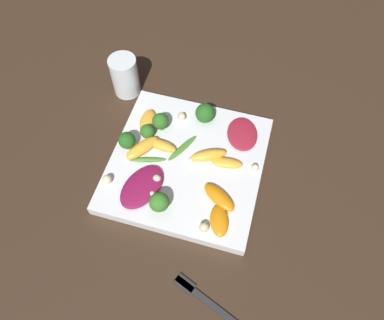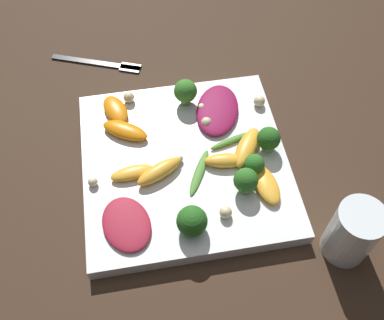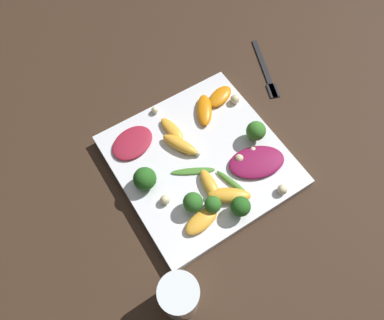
% 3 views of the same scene
% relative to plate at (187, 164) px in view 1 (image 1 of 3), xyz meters
% --- Properties ---
extents(ground_plane, '(2.40, 2.40, 0.00)m').
position_rel_plate_xyz_m(ground_plane, '(0.00, 0.00, -0.01)').
color(ground_plane, '#382619').
extents(plate, '(0.31, 0.31, 0.02)m').
position_rel_plate_xyz_m(plate, '(0.00, 0.00, 0.00)').
color(plate, white).
rests_on(plate, ground_plane).
extents(drinking_glass, '(0.06, 0.06, 0.10)m').
position_rel_plate_xyz_m(drinking_glass, '(-0.19, 0.17, 0.04)').
color(drinking_glass, white).
rests_on(drinking_glass, ground_plane).
extents(fork, '(0.16, 0.07, 0.01)m').
position_rel_plate_xyz_m(fork, '(0.11, -0.25, -0.01)').
color(fork, '#262628').
rests_on(fork, ground_plane).
extents(radicchio_leaf_0, '(0.10, 0.12, 0.01)m').
position_rel_plate_xyz_m(radicchio_leaf_0, '(-0.07, -0.08, 0.02)').
color(radicchio_leaf_0, maroon).
rests_on(radicchio_leaf_0, plate).
extents(radicchio_leaf_1, '(0.08, 0.10, 0.01)m').
position_rel_plate_xyz_m(radicchio_leaf_1, '(0.10, 0.09, 0.02)').
color(radicchio_leaf_1, maroon).
rests_on(radicchio_leaf_1, plate).
extents(orange_segment_0, '(0.05, 0.07, 0.01)m').
position_rel_plate_xyz_m(orange_segment_0, '(0.10, -0.11, 0.02)').
color(orange_segment_0, orange).
rests_on(orange_segment_0, plate).
extents(orange_segment_1, '(0.08, 0.06, 0.02)m').
position_rel_plate_xyz_m(orange_segment_1, '(0.08, -0.06, 0.02)').
color(orange_segment_1, orange).
rests_on(orange_segment_1, plate).
extents(orange_segment_2, '(0.07, 0.08, 0.02)m').
position_rel_plate_xyz_m(orange_segment_2, '(-0.09, -0.00, 0.02)').
color(orange_segment_2, '#FCAD33').
rests_on(orange_segment_2, plate).
extents(orange_segment_3, '(0.07, 0.03, 0.02)m').
position_rel_plate_xyz_m(orange_segment_3, '(-0.06, 0.02, 0.02)').
color(orange_segment_3, '#FCAD33').
rests_on(orange_segment_3, plate).
extents(orange_segment_4, '(0.04, 0.07, 0.02)m').
position_rel_plate_xyz_m(orange_segment_4, '(-0.11, 0.07, 0.02)').
color(orange_segment_4, '#FCAD33').
rests_on(orange_segment_4, plate).
extents(orange_segment_5, '(0.08, 0.05, 0.02)m').
position_rel_plate_xyz_m(orange_segment_5, '(0.04, 0.02, 0.02)').
color(orange_segment_5, '#FCAD33').
rests_on(orange_segment_5, plate).
extents(orange_segment_6, '(0.07, 0.03, 0.01)m').
position_rel_plate_xyz_m(orange_segment_6, '(0.08, 0.01, 0.02)').
color(orange_segment_6, '#FCAD33').
rests_on(orange_segment_6, plate).
extents(broccoli_floret_0, '(0.04, 0.04, 0.05)m').
position_rel_plate_xyz_m(broccoli_floret_0, '(-0.02, -0.11, 0.04)').
color(broccoli_floret_0, '#84AD5B').
rests_on(broccoli_floret_0, plate).
extents(broccoli_floret_1, '(0.04, 0.04, 0.04)m').
position_rel_plate_xyz_m(broccoli_floret_1, '(-0.08, 0.06, 0.04)').
color(broccoli_floret_1, '#7A9E51').
rests_on(broccoli_floret_1, plate).
extents(broccoli_floret_2, '(0.03, 0.03, 0.03)m').
position_rel_plate_xyz_m(broccoli_floret_2, '(-0.10, 0.04, 0.03)').
color(broccoli_floret_2, '#7A9E51').
rests_on(broccoli_floret_2, plate).
extents(broccoli_floret_3, '(0.04, 0.04, 0.04)m').
position_rel_plate_xyz_m(broccoli_floret_3, '(-0.13, 0.00, 0.04)').
color(broccoli_floret_3, '#84AD5B').
rests_on(broccoli_floret_3, plate).
extents(broccoli_floret_4, '(0.04, 0.04, 0.04)m').
position_rel_plate_xyz_m(broccoli_floret_4, '(0.01, 0.11, 0.03)').
color(broccoli_floret_4, '#84AD5B').
rests_on(broccoli_floret_4, plate).
extents(arugula_sprig_0, '(0.05, 0.08, 0.00)m').
position_rel_plate_xyz_m(arugula_sprig_0, '(-0.02, 0.03, 0.01)').
color(arugula_sprig_0, '#47842D').
rests_on(arugula_sprig_0, plate).
extents(arugula_sprig_1, '(0.07, 0.03, 0.01)m').
position_rel_plate_xyz_m(arugula_sprig_1, '(-0.08, -0.02, 0.02)').
color(arugula_sprig_1, '#47842D').
rests_on(arugula_sprig_1, plate).
extents(macadamia_nut_0, '(0.01, 0.01, 0.01)m').
position_rel_plate_xyz_m(macadamia_nut_0, '(0.14, 0.02, 0.02)').
color(macadamia_nut_0, beige).
rests_on(macadamia_nut_0, plate).
extents(macadamia_nut_1, '(0.01, 0.01, 0.01)m').
position_rel_plate_xyz_m(macadamia_nut_1, '(-0.04, -0.09, 0.02)').
color(macadamia_nut_1, beige).
rests_on(macadamia_nut_1, plate).
extents(macadamia_nut_2, '(0.02, 0.02, 0.02)m').
position_rel_plate_xyz_m(macadamia_nut_2, '(-0.14, -0.09, 0.02)').
color(macadamia_nut_2, beige).
rests_on(macadamia_nut_2, plate).
extents(macadamia_nut_3, '(0.02, 0.02, 0.02)m').
position_rel_plate_xyz_m(macadamia_nut_3, '(0.07, -0.13, 0.02)').
color(macadamia_nut_3, beige).
rests_on(macadamia_nut_3, plate).
extents(macadamia_nut_4, '(0.01, 0.01, 0.01)m').
position_rel_plate_xyz_m(macadamia_nut_4, '(0.01, -0.00, 0.02)').
color(macadamia_nut_4, beige).
rests_on(macadamia_nut_4, plate).
extents(macadamia_nut_5, '(0.02, 0.02, 0.02)m').
position_rel_plate_xyz_m(macadamia_nut_5, '(-0.04, 0.10, 0.02)').
color(macadamia_nut_5, beige).
rests_on(macadamia_nut_5, plate).
extents(macadamia_nut_6, '(0.02, 0.02, 0.02)m').
position_rel_plate_xyz_m(macadamia_nut_6, '(-0.04, -0.06, 0.02)').
color(macadamia_nut_6, beige).
rests_on(macadamia_nut_6, plate).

